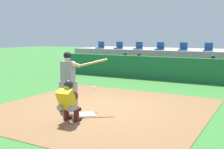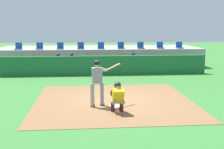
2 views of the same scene
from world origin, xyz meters
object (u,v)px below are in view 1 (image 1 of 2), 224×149
(stadium_seat_4, at_px, (183,48))
(stadium_seat_5, at_px, (208,49))
(home_plate, at_px, (87,114))
(stadium_seat_2, at_px, (139,47))
(catcher_crouched, at_px, (69,100))
(dugout_player_0, at_px, (124,63))
(dugout_player_1, at_px, (138,64))
(batter_at_plate, at_px, (69,77))
(stadium_seat_3, at_px, (160,48))
(stadium_seat_0, at_px, (100,47))
(dugout_player_2, at_px, (212,68))
(stadium_seat_1, at_px, (119,47))

(stadium_seat_4, bearing_deg, stadium_seat_5, 0.00)
(home_plate, relative_size, stadium_seat_2, 0.92)
(stadium_seat_4, bearing_deg, stadium_seat_2, 180.00)
(home_plate, xyz_separation_m, catcher_crouched, (-0.02, -0.78, 0.58))
(dugout_player_0, xyz_separation_m, dugout_player_1, (0.87, 0.00, 0.00))
(batter_at_plate, bearing_deg, dugout_player_0, 105.35)
(catcher_crouched, bearing_deg, dugout_player_0, 107.81)
(dugout_player_1, bearing_deg, stadium_seat_3, 74.34)
(stadium_seat_0, bearing_deg, dugout_player_2, -14.60)
(dugout_player_0, height_order, stadium_seat_4, stadium_seat_4)
(batter_at_plate, distance_m, dugout_player_0, 8.37)
(dugout_player_1, distance_m, stadium_seat_5, 4.10)
(stadium_seat_3, relative_size, stadium_seat_4, 1.00)
(batter_at_plate, xyz_separation_m, catcher_crouched, (0.66, -0.87, -0.43))
(stadium_seat_0, xyz_separation_m, stadium_seat_4, (5.78, 0.00, 0.00))
(dugout_player_1, bearing_deg, stadium_seat_0, 151.60)
(stadium_seat_2, relative_size, stadium_seat_3, 1.00)
(stadium_seat_0, bearing_deg, stadium_seat_1, 0.00)
(home_plate, xyz_separation_m, batter_at_plate, (-0.67, 0.08, 1.01))
(stadium_seat_2, xyz_separation_m, stadium_seat_4, (2.89, 0.00, 0.00))
(batter_at_plate, distance_m, stadium_seat_3, 10.14)
(stadium_seat_3, bearing_deg, stadium_seat_2, 180.00)
(dugout_player_0, xyz_separation_m, stadium_seat_1, (-1.45, 2.03, 0.86))
(stadium_seat_0, bearing_deg, stadium_seat_4, 0.00)
(home_plate, relative_size, stadium_seat_5, 0.92)
(dugout_player_2, distance_m, stadium_seat_3, 4.12)
(dugout_player_0, height_order, stadium_seat_2, stadium_seat_2)
(stadium_seat_1, bearing_deg, dugout_player_0, -54.60)
(stadium_seat_5, bearing_deg, dugout_player_2, -73.86)
(dugout_player_0, distance_m, stadium_seat_1, 2.64)
(stadium_seat_2, bearing_deg, batter_at_plate, -77.63)
(stadium_seat_4, distance_m, stadium_seat_5, 1.44)
(catcher_crouched, distance_m, stadium_seat_2, 11.37)
(dugout_player_2, relative_size, stadium_seat_1, 2.71)
(batter_at_plate, xyz_separation_m, stadium_seat_1, (-3.66, 10.10, 0.50))
(batter_at_plate, relative_size, stadium_seat_2, 3.76)
(stadium_seat_0, bearing_deg, dugout_player_1, -28.40)
(stadium_seat_0, bearing_deg, catcher_crouched, -62.29)
(stadium_seat_2, height_order, stadium_seat_3, same)
(batter_at_plate, distance_m, stadium_seat_5, 10.33)
(dugout_player_1, bearing_deg, dugout_player_2, 0.00)
(stadium_seat_2, bearing_deg, dugout_player_0, -89.96)
(home_plate, distance_m, stadium_seat_0, 11.80)
(stadium_seat_3, bearing_deg, batter_at_plate, -85.64)
(dugout_player_0, height_order, dugout_player_2, same)
(stadium_seat_0, distance_m, stadium_seat_2, 2.89)
(stadium_seat_0, relative_size, stadium_seat_5, 1.00)
(stadium_seat_3, xyz_separation_m, stadium_seat_4, (1.44, 0.00, 0.00))
(dugout_player_1, relative_size, dugout_player_2, 1.00)
(stadium_seat_1, distance_m, stadium_seat_4, 4.33)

